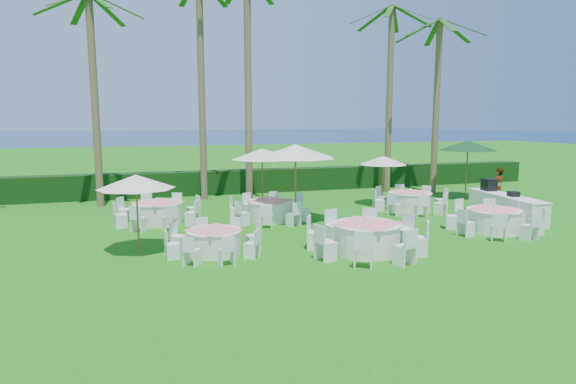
% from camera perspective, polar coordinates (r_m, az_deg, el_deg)
% --- Properties ---
extents(ground, '(120.00, 120.00, 0.00)m').
position_cam_1_polar(ground, '(14.31, 6.25, -6.92)').
color(ground, '#186311').
rests_on(ground, ground).
extents(hedge, '(34.00, 1.00, 1.20)m').
position_cam_1_polar(hedge, '(25.45, -4.54, 1.31)').
color(hedge, black).
rests_on(hedge, ground).
extents(ocean, '(260.00, 260.00, 0.00)m').
position_cam_1_polar(ocean, '(114.83, -14.57, 6.41)').
color(ocean, '#072148').
rests_on(ocean, ground).
extents(banquet_table_a, '(2.78, 2.78, 0.85)m').
position_cam_1_polar(banquet_table_a, '(13.99, -8.76, -5.77)').
color(banquet_table_a, white).
rests_on(banquet_table_a, ground).
extents(banquet_table_b, '(3.43, 3.43, 1.03)m').
position_cam_1_polar(banquet_table_b, '(14.13, 9.29, -5.27)').
color(banquet_table_b, white).
rests_on(banquet_table_b, ground).
extents(banquet_table_c, '(3.14, 3.14, 0.95)m').
position_cam_1_polar(banquet_table_c, '(17.94, 23.19, -3.03)').
color(banquet_table_c, white).
rests_on(banquet_table_c, ground).
extents(banquet_table_d, '(3.16, 3.16, 0.96)m').
position_cam_1_polar(banquet_table_d, '(18.42, -15.14, -2.33)').
color(banquet_table_d, white).
rests_on(banquet_table_d, ground).
extents(banquet_table_e, '(2.99, 2.99, 0.93)m').
position_cam_1_polar(banquet_table_e, '(18.34, -2.12, -2.12)').
color(banquet_table_e, white).
rests_on(banquet_table_e, ground).
extents(banquet_table_f, '(3.12, 3.12, 0.95)m').
position_cam_1_polar(banquet_table_f, '(20.93, 14.25, -1.02)').
color(banquet_table_f, white).
rests_on(banquet_table_f, ground).
extents(umbrella_a, '(2.18, 2.18, 2.28)m').
position_cam_1_polar(umbrella_a, '(14.20, -17.58, 1.17)').
color(umbrella_a, brown).
rests_on(umbrella_a, ground).
extents(umbrella_b, '(2.97, 2.97, 2.92)m').
position_cam_1_polar(umbrella_b, '(17.68, 0.90, 4.85)').
color(umbrella_b, brown).
rests_on(umbrella_b, ground).
extents(umbrella_c, '(2.67, 2.67, 2.61)m').
position_cam_1_polar(umbrella_c, '(20.31, -3.09, 4.53)').
color(umbrella_c, brown).
rests_on(umbrella_c, ground).
extents(umbrella_d, '(2.11, 2.11, 2.21)m').
position_cam_1_polar(umbrella_d, '(21.77, 11.23, 3.70)').
color(umbrella_d, brown).
rests_on(umbrella_d, ground).
extents(umbrella_green, '(2.79, 2.79, 2.82)m').
position_cam_1_polar(umbrella_green, '(24.76, 20.55, 5.18)').
color(umbrella_green, brown).
rests_on(umbrella_green, ground).
extents(buffet_table, '(1.26, 4.03, 1.41)m').
position_cam_1_polar(buffet_table, '(20.55, 24.35, -1.48)').
color(buffet_table, white).
rests_on(buffet_table, ground).
extents(staff_person, '(0.71, 0.56, 1.71)m').
position_cam_1_polar(staff_person, '(23.05, 23.58, 0.50)').
color(staff_person, gray).
rests_on(staff_person, ground).
extents(palm_a, '(4.40, 4.15, 9.05)m').
position_cam_1_polar(palm_a, '(22.58, -21.99, 10.95)').
color(palm_a, brown).
rests_on(palm_a, ground).
extents(palm_b, '(4.34, 4.29, 10.30)m').
position_cam_1_polar(palm_b, '(23.35, -10.23, 12.91)').
color(palm_b, brown).
rests_on(palm_b, ground).
extents(palm_c, '(4.31, 4.33, 10.29)m').
position_cam_1_polar(palm_c, '(22.46, -4.76, 13.16)').
color(palm_c, brown).
rests_on(palm_c, ground).
extents(palm_d, '(4.40, 4.13, 9.54)m').
position_cam_1_polar(palm_d, '(25.98, 11.95, 11.54)').
color(palm_d, brown).
rests_on(palm_d, ground).
extents(palm_e, '(4.34, 4.29, 8.74)m').
position_cam_1_polar(palm_e, '(25.83, 17.21, 10.46)').
color(palm_e, brown).
rests_on(palm_e, ground).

